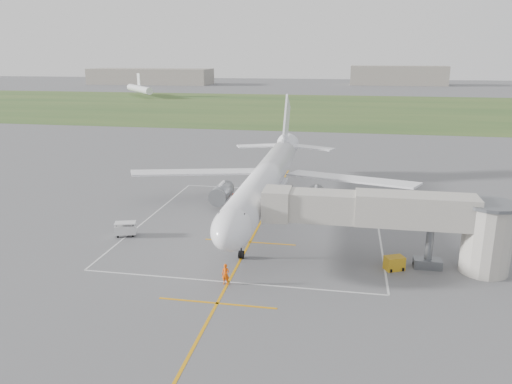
% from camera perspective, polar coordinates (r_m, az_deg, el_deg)
% --- Properties ---
extents(ground, '(700.00, 700.00, 0.00)m').
position_cam_1_polar(ground, '(63.78, 1.04, -2.53)').
color(ground, '#5E5E60').
rests_on(ground, ground).
extents(grass_strip, '(700.00, 120.00, 0.02)m').
position_cam_1_polar(grass_strip, '(191.09, 7.54, 9.50)').
color(grass_strip, '#305123').
rests_on(grass_strip, ground).
extents(apron_markings, '(28.20, 60.00, 0.01)m').
position_cam_1_polar(apron_markings, '(58.35, 0.09, -4.27)').
color(apron_markings, orange).
rests_on(apron_markings, ground).
extents(airliner, '(38.93, 46.75, 13.52)m').
position_cam_1_polar(airliner, '(63.27, 1.17, 1.46)').
color(airliner, white).
rests_on(airliner, ground).
extents(jet_bridge, '(23.40, 5.00, 7.20)m').
position_cam_1_polar(jet_bridge, '(49.06, 16.81, -3.01)').
color(jet_bridge, '#A39F93').
rests_on(jet_bridge, ground).
extents(gpu_unit, '(2.09, 1.81, 1.33)m').
position_cam_1_polar(gpu_unit, '(49.42, 15.53, -7.85)').
color(gpu_unit, '#BF8D17').
rests_on(gpu_unit, ground).
extents(baggage_cart, '(2.58, 1.98, 1.59)m').
position_cam_1_polar(baggage_cart, '(57.94, -14.69, -4.11)').
color(baggage_cart, silver).
rests_on(baggage_cart, ground).
extents(ramp_worker_nose, '(0.73, 0.51, 1.91)m').
position_cam_1_polar(ramp_worker_nose, '(44.78, -3.49, -9.37)').
color(ramp_worker_nose, '#E74E07').
rests_on(ramp_worker_nose, ground).
extents(ramp_worker_wing, '(1.06, 1.07, 1.74)m').
position_cam_1_polar(ramp_worker_wing, '(66.92, -2.60, -0.89)').
color(ramp_worker_wing, '#FF3508').
rests_on(ramp_worker_wing, ground).
extents(distant_hangars, '(345.00, 49.00, 12.00)m').
position_cam_1_polar(distant_hangars, '(326.37, 6.02, 12.93)').
color(distant_hangars, gray).
rests_on(distant_hangars, ground).
extents(distant_aircraft, '(205.05, 47.77, 8.85)m').
position_cam_1_polar(distant_aircraft, '(236.62, 9.05, 11.46)').
color(distant_aircraft, white).
rests_on(distant_aircraft, ground).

